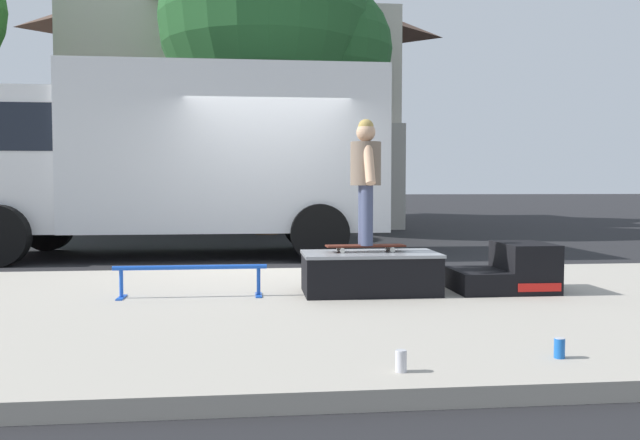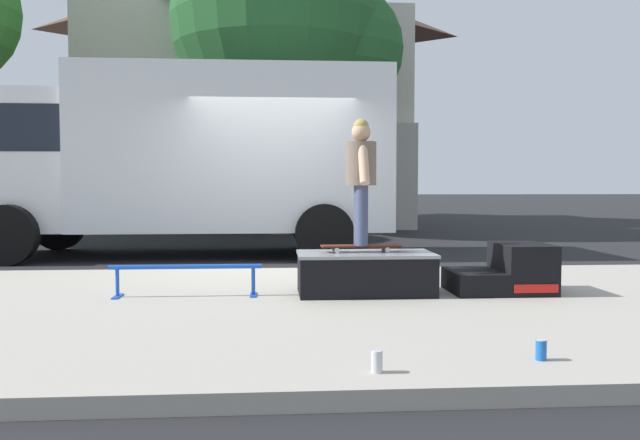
# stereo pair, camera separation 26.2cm
# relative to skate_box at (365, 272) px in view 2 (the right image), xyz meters

# --- Properties ---
(ground_plane) EXTENTS (140.00, 140.00, 0.00)m
(ground_plane) POSITION_rel_skate_box_xyz_m (-0.89, 2.53, -0.34)
(ground_plane) COLOR black
(sidewalk_slab) EXTENTS (50.00, 5.00, 0.12)m
(sidewalk_slab) POSITION_rel_skate_box_xyz_m (-0.89, -0.47, -0.28)
(sidewalk_slab) COLOR #A8A093
(sidewalk_slab) RESTS_ON ground
(skate_box) EXTENTS (1.33, 0.70, 0.41)m
(skate_box) POSITION_rel_skate_box_xyz_m (0.00, 0.00, 0.00)
(skate_box) COLOR black
(skate_box) RESTS_ON sidewalk_slab
(kicker_ramp) EXTENTS (0.98, 0.71, 0.48)m
(kicker_ramp) POSITION_rel_skate_box_xyz_m (1.43, -0.00, -0.02)
(kicker_ramp) COLOR black
(kicker_ramp) RESTS_ON sidewalk_slab
(grind_rail) EXTENTS (1.45, 0.28, 0.31)m
(grind_rail) POSITION_rel_skate_box_xyz_m (-1.74, -0.02, 0.01)
(grind_rail) COLOR blue
(grind_rail) RESTS_ON sidewalk_slab
(skateboard) EXTENTS (0.79, 0.24, 0.07)m
(skateboard) POSITION_rel_skate_box_xyz_m (-0.04, 0.06, 0.25)
(skateboard) COLOR #4C1E14
(skateboard) RESTS_ON skate_box
(skater_kid) EXTENTS (0.30, 0.64, 1.24)m
(skater_kid) POSITION_rel_skate_box_xyz_m (-0.04, 0.06, 0.99)
(skater_kid) COLOR #3F4766
(skater_kid) RESTS_ON skateboard
(soda_can) EXTENTS (0.07, 0.07, 0.13)m
(soda_can) POSITION_rel_skate_box_xyz_m (0.72, -2.48, -0.15)
(soda_can) COLOR #1959B2
(soda_can) RESTS_ON sidewalk_slab
(soda_can_b) EXTENTS (0.07, 0.07, 0.13)m
(soda_can_b) POSITION_rel_skate_box_xyz_m (-0.32, -2.66, -0.15)
(soda_can_b) COLOR silver
(soda_can_b) RESTS_ON sidewalk_slab
(box_truck) EXTENTS (6.91, 2.63, 3.05)m
(box_truck) POSITION_rel_skate_box_xyz_m (-2.49, 4.73, 1.36)
(box_truck) COLOR silver
(box_truck) RESTS_ON ground
(street_tree_main) EXTENTS (5.52, 5.02, 7.54)m
(street_tree_main) POSITION_rel_skate_box_xyz_m (-0.49, 9.33, 4.54)
(street_tree_main) COLOR brown
(street_tree_main) RESTS_ON ground
(house_behind) EXTENTS (9.54, 8.22, 8.40)m
(house_behind) POSITION_rel_skate_box_xyz_m (-1.61, 14.63, 3.91)
(house_behind) COLOR beige
(house_behind) RESTS_ON ground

